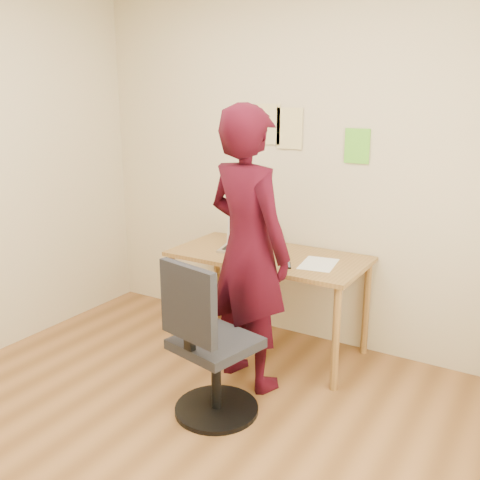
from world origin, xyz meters
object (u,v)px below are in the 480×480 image
Objects in this scene: laptop at (246,242)px; office_chair at (208,352)px; phone at (286,265)px; person at (248,250)px; desk at (268,266)px.

laptop is 0.41× the size of office_chair.
phone is 0.35m from person.
person reaches higher than office_chair.
phone reaches higher than desk.
office_chair is (0.34, -1.00, -0.38)m from laptop.
laptop is 0.61m from person.
phone is 0.15× the size of office_chair.
person is (0.32, -0.51, 0.11)m from laptop.
office_chair is at bearing 109.73° from person.
laptop reaches higher than phone.
phone is (0.45, -0.22, -0.05)m from laptop.
desk is at bearing 109.58° from office_chair.
office_chair is (-0.11, -0.78, -0.33)m from phone.
desk is at bearing -25.10° from laptop.
phone is at bearing -97.03° from person.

